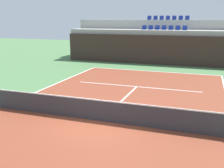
{
  "coord_description": "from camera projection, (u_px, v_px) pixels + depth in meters",
  "views": [
    {
      "loc": [
        4.09,
        -10.1,
        4.36
      ],
      "look_at": [
        -0.17,
        2.0,
        1.2
      ],
      "focal_mm": 42.57,
      "sensor_mm": 36.0,
      "label": 1
    }
  ],
  "objects": [
    {
      "name": "court_surface",
      "position": [
        101.0,
        121.0,
        11.61
      ],
      "size": [
        11.0,
        24.0,
        0.01
      ],
      "primitive_type": "cube",
      "color": "brown",
      "rests_on": "ground_plane"
    },
    {
      "name": "service_line_far",
      "position": [
        137.0,
        87.0,
        17.47
      ],
      "size": [
        8.26,
        0.1,
        0.0
      ],
      "primitive_type": "cube",
      "color": "white",
      "rests_on": "court_surface"
    },
    {
      "name": "back_wall",
      "position": [
        161.0,
        50.0,
        25.58
      ],
      "size": [
        19.47,
        0.3,
        2.83
      ],
      "primitive_type": "cube",
      "color": "#33231E",
      "rests_on": "ground_plane"
    },
    {
      "name": "sideline_left",
      "position": [
        0.0,
        107.0,
        13.37
      ],
      "size": [
        0.1,
        24.0,
        0.0
      ],
      "primitive_type": "cube",
      "color": "white",
      "rests_on": "court_surface"
    },
    {
      "name": "seating_row_lower",
      "position": [
        164.0,
        29.0,
        26.43
      ],
      "size": [
        4.47,
        0.44,
        0.44
      ],
      "color": "navy",
      "rests_on": "stands_tier_lower"
    },
    {
      "name": "stands_tier_upper",
      "position": [
        167.0,
        40.0,
        28.85
      ],
      "size": [
        19.47,
        2.4,
        4.25
      ],
      "primitive_type": "cube",
      "color": "#9E9E99",
      "rests_on": "ground_plane"
    },
    {
      "name": "stands_tier_lower",
      "position": [
        163.0,
        46.0,
        26.76
      ],
      "size": [
        19.47,
        2.4,
        3.29
      ],
      "primitive_type": "cube",
      "color": "#9E9E99",
      "rests_on": "ground_plane"
    },
    {
      "name": "centre_service_line",
      "position": [
        122.0,
        100.0,
        14.54
      ],
      "size": [
        0.1,
        6.4,
        0.0
      ],
      "primitive_type": "cube",
      "color": "white",
      "rests_on": "court_surface"
    },
    {
      "name": "seating_row_upper",
      "position": [
        168.0,
        19.0,
        28.4
      ],
      "size": [
        4.47,
        0.44,
        0.44
      ],
      "color": "navy",
      "rests_on": "stands_tier_upper"
    },
    {
      "name": "ground_plane",
      "position": [
        101.0,
        121.0,
        11.61
      ],
      "size": [
        80.0,
        80.0,
        0.0
      ],
      "primitive_type": "plane",
      "color": "#477042"
    },
    {
      "name": "tennis_net",
      "position": [
        100.0,
        110.0,
        11.49
      ],
      "size": [
        11.08,
        0.08,
        1.07
      ],
      "color": "black",
      "rests_on": "court_surface"
    },
    {
      "name": "baseline_far",
      "position": [
        153.0,
        71.0,
        22.55
      ],
      "size": [
        11.0,
        0.1,
        0.0
      ],
      "primitive_type": "cube",
      "color": "white",
      "rests_on": "court_surface"
    }
  ]
}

